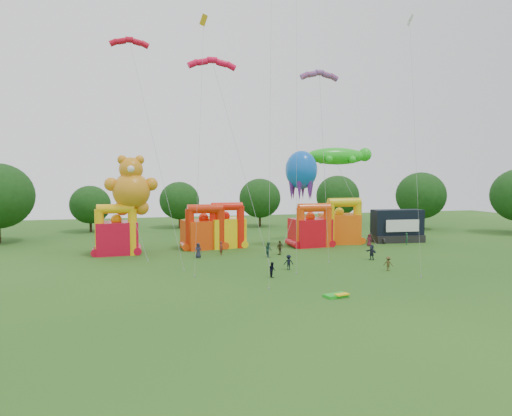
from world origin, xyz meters
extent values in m
plane|color=#214F16|center=(0.00, 0.00, 0.00)|extent=(160.00, 160.00, 0.00)
cylinder|color=#352314|center=(36.23, 41.81, 1.86)|extent=(0.44, 0.44, 3.72)
ellipsoid|color=#153A11|center=(36.23, 41.81, 6.41)|extent=(9.30, 9.30, 8.89)
cylinder|color=#352314|center=(23.81, 52.15, 1.75)|extent=(0.44, 0.44, 3.51)
ellipsoid|color=#153A11|center=(23.81, 52.15, 6.04)|extent=(8.77, 8.78, 8.39)
cylinder|color=#352314|center=(7.73, 53.77, 1.65)|extent=(0.44, 0.44, 3.30)
ellipsoid|color=#153A11|center=(7.73, 53.77, 5.68)|extent=(8.25, 8.25, 7.88)
cylinder|color=#352314|center=(-8.02, 55.75, 1.55)|extent=(0.44, 0.44, 3.09)
ellipsoid|color=#153A11|center=(-8.02, 55.75, 5.32)|extent=(7.73, 7.72, 7.38)
cylinder|color=#352314|center=(-24.23, 53.06, 1.44)|extent=(0.44, 0.44, 2.88)
ellipsoid|color=#153A11|center=(-24.23, 53.06, 4.96)|extent=(7.20, 7.20, 6.88)
cube|color=red|center=(-18.69, 27.41, 2.09)|extent=(5.44, 4.49, 4.18)
cylinder|color=yellow|center=(-20.70, 25.92, 2.99)|extent=(1.13, 1.13, 5.97)
cylinder|color=yellow|center=(-16.68, 25.92, 2.99)|extent=(1.13, 1.13, 5.97)
cylinder|color=yellow|center=(-18.69, 25.92, 5.97)|extent=(4.58, 1.19, 1.19)
sphere|color=yellow|center=(-18.69, 27.41, 4.48)|extent=(1.40, 1.40, 1.40)
cube|color=#ED400C|center=(-7.11, 29.30, 1.97)|extent=(6.33, 5.55, 3.94)
cylinder|color=red|center=(-9.22, 27.73, 2.81)|extent=(1.19, 1.19, 5.63)
cylinder|color=red|center=(-5.00, 27.73, 2.81)|extent=(1.19, 1.19, 5.63)
cylinder|color=red|center=(-7.11, 27.73, 5.63)|extent=(4.82, 1.25, 1.25)
sphere|color=red|center=(-7.11, 29.30, 4.24)|extent=(1.40, 1.40, 1.40)
cube|color=yellow|center=(-4.00, 29.52, 2.06)|extent=(5.69, 4.97, 4.11)
cylinder|color=red|center=(-5.91, 28.10, 2.94)|extent=(1.08, 1.08, 5.88)
cylinder|color=red|center=(-2.09, 28.10, 2.94)|extent=(1.08, 1.08, 5.88)
cylinder|color=red|center=(-4.00, 28.10, 5.88)|extent=(4.36, 1.13, 1.13)
sphere|color=red|center=(-4.00, 29.52, 4.41)|extent=(1.40, 1.40, 1.40)
cube|color=red|center=(8.03, 27.31, 1.98)|extent=(5.63, 4.70, 3.96)
cylinder|color=#F7450D|center=(5.99, 25.79, 2.83)|extent=(1.15, 1.15, 5.66)
cylinder|color=#F7450D|center=(10.07, 25.79, 2.83)|extent=(1.15, 1.15, 5.66)
cylinder|color=#F7450D|center=(8.03, 25.79, 5.66)|extent=(4.66, 1.21, 1.21)
sphere|color=#F7450D|center=(8.03, 27.31, 4.26)|extent=(1.40, 1.40, 1.40)
cube|color=#FF5E0D|center=(13.36, 28.95, 2.19)|extent=(6.30, 5.41, 4.37)
cylinder|color=yellow|center=(11.19, 27.34, 3.12)|extent=(1.23, 1.23, 6.25)
cylinder|color=yellow|center=(15.54, 27.34, 3.12)|extent=(1.23, 1.23, 6.25)
cylinder|color=yellow|center=(13.36, 27.34, 6.25)|extent=(4.97, 1.29, 1.29)
sphere|color=yellow|center=(13.36, 28.95, 4.67)|extent=(1.40, 1.40, 1.40)
cube|color=black|center=(22.49, 27.61, 0.55)|extent=(7.93, 3.53, 1.10)
cube|color=black|center=(22.49, 27.81, 3.03)|extent=(7.90, 3.15, 3.86)
cube|color=white|center=(22.49, 26.31, 2.64)|extent=(5.31, 0.52, 1.81)
cylinder|color=black|center=(19.41, 26.46, 0.40)|extent=(0.30, 0.90, 0.90)
cylinder|color=black|center=(25.58, 26.46, 0.40)|extent=(0.30, 0.90, 0.90)
sphere|color=orange|center=(-16.74, 26.80, 8.18)|extent=(4.75, 4.75, 4.75)
sphere|color=orange|center=(-16.74, 26.80, 10.98)|extent=(3.02, 3.02, 3.02)
sphere|color=orange|center=(-17.82, 26.80, 12.17)|extent=(1.19, 1.19, 1.19)
sphere|color=orange|center=(-15.66, 26.80, 12.17)|extent=(1.19, 1.19, 1.19)
sphere|color=orange|center=(-19.22, 26.80, 9.04)|extent=(1.73, 1.73, 1.73)
sphere|color=orange|center=(-14.26, 26.80, 9.04)|extent=(1.73, 1.73, 1.73)
sphere|color=orange|center=(-17.93, 26.80, 6.02)|extent=(1.94, 1.94, 1.94)
sphere|color=orange|center=(-15.55, 26.80, 6.02)|extent=(1.94, 1.94, 1.94)
sphere|color=white|center=(-16.74, 25.34, 10.98)|extent=(0.86, 0.86, 0.86)
ellipsoid|color=#20C61C|center=(14.01, 31.61, 13.18)|extent=(9.88, 3.09, 2.63)
sphere|color=#20C61C|center=(18.84, 31.61, 13.47)|extent=(2.12, 2.12, 2.12)
cone|color=#20C61C|center=(8.99, 31.61, 12.99)|extent=(3.86, 1.54, 1.54)
sphere|color=#20C61C|center=(15.94, 33.16, 12.60)|extent=(1.16, 1.16, 1.16)
sphere|color=#20C61C|center=(15.94, 30.07, 12.60)|extent=(1.16, 1.16, 1.16)
sphere|color=#20C61C|center=(12.08, 33.16, 12.60)|extent=(1.16, 1.16, 1.16)
sphere|color=#20C61C|center=(12.08, 30.07, 12.60)|extent=(1.16, 1.16, 1.16)
ellipsoid|color=blue|center=(6.67, 27.40, 10.96)|extent=(4.55, 4.55, 5.46)
cone|color=#591E8C|center=(8.15, 27.40, 8.46)|extent=(1.02, 1.02, 3.64)
cone|color=#591E8C|center=(7.41, 28.68, 8.46)|extent=(1.02, 1.02, 3.64)
cone|color=#591E8C|center=(5.93, 28.68, 8.46)|extent=(1.02, 1.02, 3.64)
cone|color=#591E8C|center=(5.19, 27.40, 8.46)|extent=(1.02, 1.02, 3.64)
cone|color=#591E8C|center=(5.93, 26.12, 8.46)|extent=(1.02, 1.02, 3.64)
cone|color=#591E8C|center=(7.41, 26.12, 8.46)|extent=(1.02, 1.02, 3.64)
cube|color=white|center=(13.16, 11.20, 27.10)|extent=(1.02, 1.02, 1.10)
cube|color=#E2AB0B|center=(-8.65, 17.22, 27.21)|extent=(1.02, 1.02, 1.10)
cube|color=green|center=(-0.14, 0.62, 0.12)|extent=(2.17, 1.41, 0.24)
cube|color=yellow|center=(0.26, 0.32, 0.26)|extent=(1.30, 0.85, 0.10)
imported|color=#202336|center=(-8.88, 21.73, 0.92)|extent=(1.06, 0.88, 1.85)
imported|color=maroon|center=(-5.77, 22.92, 0.89)|extent=(0.68, 0.77, 1.78)
imported|color=#183E2D|center=(-0.31, 20.12, 0.94)|extent=(0.82, 1.00, 1.89)
imported|color=black|center=(-0.41, 12.11, 0.81)|extent=(1.11, 0.72, 1.63)
imported|color=#382F16|center=(1.57, 21.33, 0.91)|extent=(1.16, 0.84, 1.82)
imported|color=#212538|center=(11.19, 15.15, 0.92)|extent=(0.99, 1.79, 1.84)
imported|color=maroon|center=(16.24, 25.00, 0.87)|extent=(1.01, 0.97, 1.74)
imported|color=#1C462C|center=(22.29, 24.82, 0.87)|extent=(0.71, 0.76, 1.74)
imported|color=black|center=(-3.15, 9.11, 0.76)|extent=(0.63, 0.78, 1.52)
imported|color=#483C1C|center=(9.71, 8.91, 0.77)|extent=(1.11, 1.10, 1.54)
camera|label=1|loc=(-16.14, -33.91, 10.07)|focal=32.00mm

